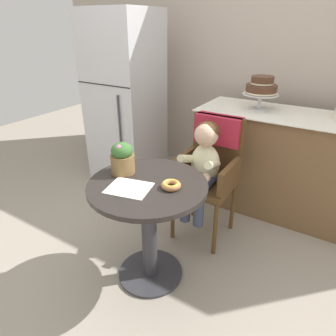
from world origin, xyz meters
The scene contains 11 objects.
ground_plane centered at (0.00, 0.00, 0.00)m, with size 8.00×8.00×0.00m, color gray.
back_wall centered at (0.00, 1.85, 1.35)m, with size 4.80×0.10×2.70m, color #B2A393.
cafe_table centered at (0.00, 0.00, 0.51)m, with size 0.72×0.72×0.72m.
wicker_chair centered at (0.11, 0.69, 0.64)m, with size 0.42×0.45×0.95m.
seated_child centered at (0.11, 0.54, 0.68)m, with size 0.27×0.32×0.73m.
paper_napkin centered at (-0.05, -0.11, 0.72)m, with size 0.24×0.20×0.00m, color white.
donut_front centered at (0.15, 0.02, 0.74)m, with size 0.12×0.12×0.04m.
flower_vase centered at (-0.21, 0.04, 0.82)m, with size 0.15×0.15×0.20m.
display_counter centered at (0.55, 1.30, 0.45)m, with size 1.56×0.62×0.90m.
tiered_cake_stand centered at (0.25, 1.30, 1.08)m, with size 0.30×0.30×0.28m.
refrigerator centered at (-1.05, 1.10, 0.85)m, with size 0.64×0.63×1.70m.
Camera 1 is at (0.92, -1.25, 1.58)m, focal length 31.96 mm.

